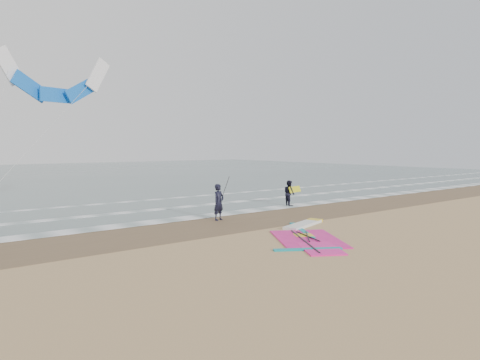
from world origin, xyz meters
TOP-DOWN VIEW (x-y plane):
  - ground at (0.00, 0.00)m, footprint 120.00×120.00m
  - sea_water at (0.00, 48.00)m, footprint 120.00×80.00m
  - wet_sand_band at (0.00, 6.00)m, footprint 120.00×5.00m
  - foam_waterline at (0.00, 10.44)m, footprint 120.00×9.15m
  - windsurf_rig at (-0.15, 1.32)m, footprint 6.06×5.73m
  - person_standing at (-1.07, 6.74)m, footprint 0.79×0.63m
  - person_walking at (5.59, 8.46)m, footprint 0.81×0.93m
  - held_pole at (-0.77, 6.74)m, footprint 0.17×0.86m
  - carried_kiteboard at (5.99, 8.36)m, footprint 1.30×0.51m
  - surf_kite at (-7.33, 12.67)m, footprint 6.99×2.55m

SIDE VIEW (x-z plane):
  - ground at x=0.00m, z-range 0.00..0.00m
  - wet_sand_band at x=0.00m, z-range 0.00..0.01m
  - sea_water at x=0.00m, z-range 0.00..0.02m
  - foam_waterline at x=0.00m, z-range 0.02..0.04m
  - windsurf_rig at x=-0.15m, z-range -0.03..0.11m
  - person_walking at x=5.59m, z-range 0.00..1.65m
  - person_standing at x=-1.07m, z-range 0.00..1.88m
  - carried_kiteboard at x=5.99m, z-range 0.85..1.24m
  - held_pole at x=-0.77m, z-range 0.47..2.29m
  - surf_kite at x=-7.33m, z-range 3.37..10.90m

